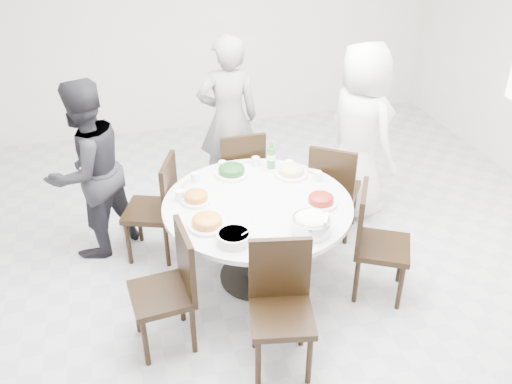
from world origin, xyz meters
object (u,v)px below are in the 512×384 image
object	(u,v)px
soup_bowl	(234,237)
beverage_bottle	(271,155)
chair_ne	(334,187)
chair_s	(282,314)
rice_bowl	(311,226)
chair_n	(239,172)
diner_right	(360,132)
chair_sw	(161,292)
chair_se	(383,245)
chair_nw	(150,208)
dining_table	(258,241)
diner_left	(88,171)
diner_middle	(228,119)

from	to	relation	value
soup_bowl	beverage_bottle	bearing A→B (deg)	59.76
chair_ne	soup_bowl	size ratio (longest dim) A/B	3.89
chair_s	rice_bowl	xyz separation A→B (m)	(0.36, 0.47, 0.33)
chair_n	diner_right	distance (m)	1.22
chair_s	soup_bowl	world-z (taller)	chair_s
chair_sw	chair_se	bearing A→B (deg)	87.68
diner_right	rice_bowl	world-z (taller)	diner_right
chair_n	rice_bowl	distance (m)	1.54
chair_se	rice_bowl	bearing A→B (deg)	123.92
rice_bowl	beverage_bottle	distance (m)	1.02
chair_n	chair_nw	world-z (taller)	same
dining_table	chair_sw	bearing A→B (deg)	-148.24
chair_sw	beverage_bottle	distance (m)	1.58
diner_left	rice_bowl	world-z (taller)	diner_left
chair_nw	soup_bowl	world-z (taller)	chair_nw
diner_right	diner_middle	bearing A→B (deg)	44.06
chair_ne	chair_s	bearing A→B (deg)	91.42
dining_table	rice_bowl	bearing A→B (deg)	-61.70
chair_se	soup_bowl	world-z (taller)	chair_se
diner_right	diner_middle	xyz separation A→B (m)	(-1.13, 0.65, -0.01)
diner_left	chair_nw	bearing A→B (deg)	116.07
diner_left	rice_bowl	xyz separation A→B (m)	(1.54, -1.29, 0.01)
chair_sw	dining_table	bearing A→B (deg)	116.50
chair_n	rice_bowl	xyz separation A→B (m)	(0.17, -1.49, 0.33)
rice_bowl	beverage_bottle	size ratio (longest dim) A/B	1.12
chair_n	soup_bowl	bearing A→B (deg)	74.77
chair_nw	diner_middle	distance (m)	1.31
chair_nw	diner_middle	size ratio (longest dim) A/B	0.56
diner_right	soup_bowl	xyz separation A→B (m)	(-1.53, -1.25, -0.07)
dining_table	chair_se	size ratio (longest dim) A/B	1.58
diner_left	diner_middle	bearing A→B (deg)	166.43
chair_ne	chair_sw	size ratio (longest dim) A/B	1.00
chair_nw	beverage_bottle	size ratio (longest dim) A/B	3.79
dining_table	diner_middle	distance (m)	1.52
dining_table	soup_bowl	size ratio (longest dim) A/B	6.14
chair_s	soup_bowl	size ratio (longest dim) A/B	3.89
chair_n	chair_se	bearing A→B (deg)	119.28
rice_bowl	chair_n	bearing A→B (deg)	96.65
dining_table	beverage_bottle	size ratio (longest dim) A/B	5.99
chair_se	beverage_bottle	world-z (taller)	beverage_bottle
chair_ne	beverage_bottle	world-z (taller)	beverage_bottle
chair_n	chair_s	world-z (taller)	same
chair_ne	chair_nw	bearing A→B (deg)	32.30
diner_middle	diner_left	distance (m)	1.52
chair_ne	beverage_bottle	size ratio (longest dim) A/B	3.79
soup_bowl	diner_left	bearing A→B (deg)	127.97
dining_table	chair_n	bearing A→B (deg)	84.90
soup_bowl	beverage_bottle	xyz separation A→B (m)	(0.57, 0.98, 0.09)
dining_table	chair_s	size ratio (longest dim) A/B	1.58
chair_n	chair_sw	xyz separation A→B (m)	(-0.93, -1.52, 0.00)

